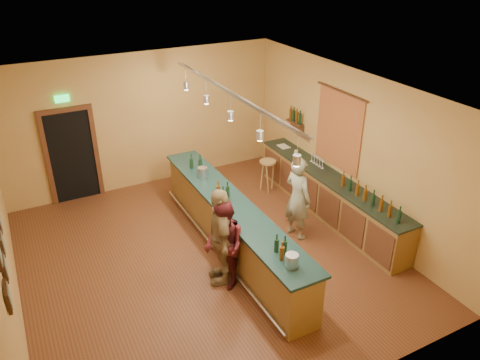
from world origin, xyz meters
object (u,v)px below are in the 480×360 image
customer_a (224,245)px  customer_b (221,236)px  tasting_bar (231,223)px  bar_stool (268,166)px  bartender (298,198)px  back_counter (329,196)px

customer_a → customer_b: size_ratio=0.90×
customer_a → customer_b: bearing=178.5°
tasting_bar → bar_stool: size_ratio=6.43×
bartender → customer_b: customer_b is taller
back_counter → tasting_bar: bearing=-175.7°
back_counter → bar_stool: size_ratio=5.74×
customer_b → bar_stool: size_ratio=2.28×
customer_a → tasting_bar: bearing=145.0°
bartender → customer_b: 2.01m
tasting_bar → back_counter: bearing=4.3°
customer_a → back_counter: bearing=107.2°
tasting_bar → bartender: 1.42m
bar_stool → back_counter: bearing=-68.6°
customer_a → customer_b: (0.00, 0.13, 0.09)m
customer_a → bar_stool: size_ratio=2.05×
back_counter → bartender: bartender is taller
back_counter → bar_stool: bearing=111.4°
customer_b → bartender: bearing=123.9°
tasting_bar → bar_stool: 2.52m
back_counter → bar_stool: (-0.61, 1.56, 0.16)m
bartender → customer_a: (-1.94, -0.68, -0.05)m
customer_b → back_counter: bearing=124.4°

